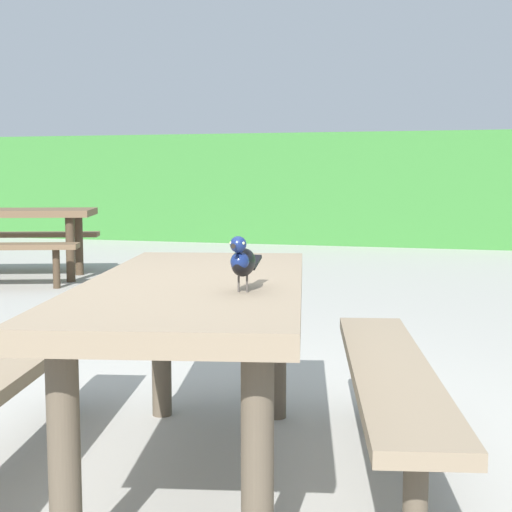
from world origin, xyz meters
name	(u,v)px	position (x,y,z in m)	size (l,w,h in m)	color
ground_plane	(139,480)	(0.00, 0.00, 0.00)	(60.00, 60.00, 0.00)	#A3A099
hedge_wall	(392,189)	(0.00, 9.65, 0.87)	(28.00, 1.37, 1.74)	#387A33
picnic_table_foreground	(196,330)	(0.20, 0.09, 0.56)	(2.00, 2.02, 0.74)	#84725B
bird_grackle	(243,260)	(0.45, -0.15, 0.84)	(0.07, 0.29, 0.18)	black
picnic_table_mid_left	(7,227)	(-3.53, 4.47, 0.56)	(2.17, 2.15, 0.74)	brown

